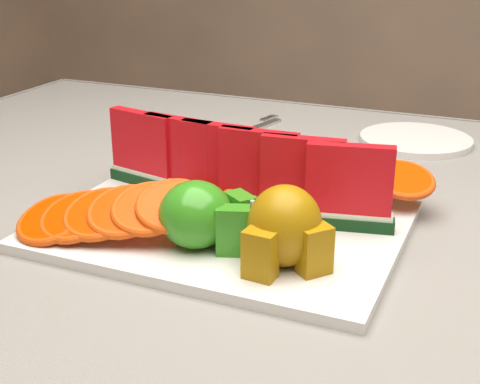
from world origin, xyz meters
The scene contains 11 objects.
table centered at (0.00, 0.00, 0.65)m, with size 1.40×0.90×0.75m.
tablecloth centered at (0.00, 0.00, 0.72)m, with size 1.53×1.03×0.20m.
platter centered at (-0.07, -0.10, 0.76)m, with size 0.40×0.30×0.01m.
apple_cluster centered at (-0.06, -0.16, 0.80)m, with size 0.11×0.09×0.07m.
pear_cluster centered at (0.03, -0.17, 0.81)m, with size 0.10×0.10×0.08m.
side_plate centered at (0.08, 0.34, 0.76)m, with size 0.21×0.21×0.01m.
fork centered at (-0.20, 0.30, 0.76)m, with size 0.06×0.19×0.00m.
watermelon_row centered at (-0.08, -0.05, 0.82)m, with size 0.39×0.07×0.10m.
orange_fan_front centered at (-0.16, -0.18, 0.80)m, with size 0.24×0.14×0.06m.
orange_fan_back centered at (-0.04, 0.03, 0.79)m, with size 0.38×0.11×0.05m.
tangerine_segments centered at (-0.09, -0.08, 0.78)m, with size 0.12×0.08×0.02m.
Camera 1 is at (0.23, -0.74, 1.08)m, focal length 50.00 mm.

